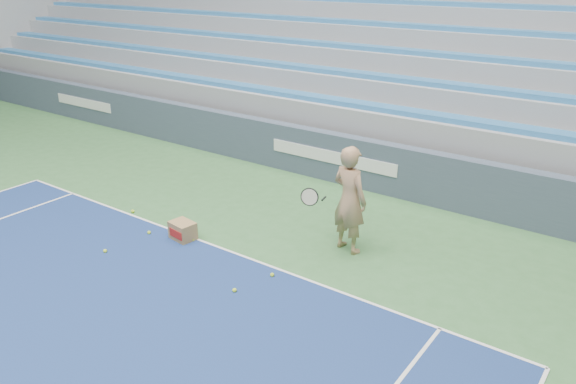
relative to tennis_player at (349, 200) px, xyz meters
The scene contains 10 objects.
sponsor_barrier 3.37m from the tennis_player, 125.17° to the left, with size 30.00×0.32×1.10m.
bleachers 8.79m from the tennis_player, 102.88° to the left, with size 31.00×9.15×7.30m.
tennis_player is the anchor object (origin of this frame).
ball_box 3.03m from the tennis_player, 151.76° to the right, with size 0.49×0.40×0.33m.
tennis_ball_0 4.47m from the tennis_player, 164.69° to the right, with size 0.07×0.07×0.07m, color #C3E62F.
tennis_ball_1 1.81m from the tennis_player, 108.22° to the right, with size 0.07×0.07×0.07m, color #C3E62F.
tennis_ball_2 3.72m from the tennis_player, 153.44° to the right, with size 0.07×0.07×0.07m, color #C3E62F.
tennis_ball_3 2.88m from the tennis_player, 150.39° to the right, with size 0.07×0.07×0.07m, color #C3E62F.
tennis_ball_4 2.45m from the tennis_player, 107.20° to the right, with size 0.07×0.07×0.07m, color #C3E62F.
tennis_ball_5 4.24m from the tennis_player, 142.37° to the right, with size 0.07×0.07×0.07m, color #C3E62F.
Camera 1 is at (6.15, 5.57, 4.56)m, focal length 35.00 mm.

